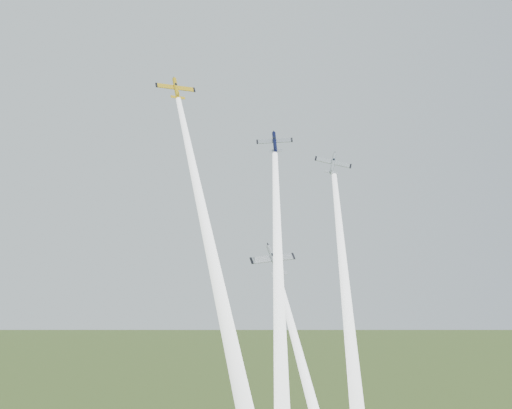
# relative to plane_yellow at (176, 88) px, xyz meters

# --- Properties ---
(plane_yellow) EXTENTS (8.81, 7.41, 6.99)m
(plane_yellow) POSITION_rel_plane_yellow_xyz_m (0.00, 0.00, 0.00)
(plane_yellow) COLOR yellow
(smoke_trail_yellow) EXTENTS (13.74, 41.86, 56.24)m
(smoke_trail_yellow) POSITION_rel_plane_yellow_xyz_m (5.95, -21.51, -29.96)
(smoke_trail_yellow) COLOR white
(plane_navy) EXTENTS (6.73, 5.37, 6.22)m
(plane_navy) POSITION_rel_plane_yellow_xyz_m (18.04, -6.08, -11.25)
(plane_navy) COLOR #0B0F33
(smoke_trail_navy) EXTENTS (6.31, 40.11, 52.61)m
(smoke_trail_navy) POSITION_rel_plane_yellow_xyz_m (16.00, -26.95, -39.39)
(smoke_trail_navy) COLOR white
(plane_silver_right) EXTENTS (8.67, 5.74, 7.75)m
(plane_silver_right) POSITION_rel_plane_yellow_xyz_m (29.85, -0.84, -14.03)
(plane_silver_right) COLOR #AFB7BE
(smoke_trail_silver_right) EXTENTS (7.07, 38.96, 51.11)m
(smoke_trail_silver_right) POSITION_rel_plane_yellow_xyz_m (27.41, -21.11, -41.43)
(smoke_trail_silver_right) COLOR white
(plane_silver_low) EXTENTS (9.46, 7.12, 7.79)m
(plane_silver_low) POSITION_rel_plane_yellow_xyz_m (16.94, -13.31, -32.80)
(plane_silver_low) COLOR #A2A7AF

